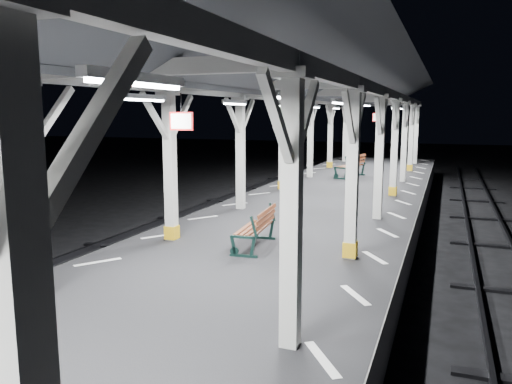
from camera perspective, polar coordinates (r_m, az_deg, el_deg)
The scene contains 8 objects.
ground at distance 9.18m, azimuth -4.77°, elevation -15.60°, with size 120.00×120.00×0.00m, color black.
platform at distance 8.99m, azimuth -4.82°, elevation -12.70°, with size 6.00×50.00×1.00m, color black.
hazard_stripes_left at distance 10.08m, azimuth -17.62°, elevation -7.64°, with size 1.00×48.00×0.01m, color silver.
hazard_stripes_right at distance 8.11m, azimuth 11.27°, elevation -11.48°, with size 1.00×48.00×0.01m, color silver.
track_left at distance 12.06m, azimuth -27.09°, elevation -10.09°, with size 2.20×60.00×0.16m.
canopy at distance 8.37m, azimuth -5.25°, elevation 14.04°, with size 5.40×49.00×4.65m.
bench_mid at distance 10.51m, azimuth 0.25°, elevation -4.00°, with size 0.73×1.62×0.85m.
bench_far at distance 22.58m, azimuth 10.96°, elevation 3.04°, with size 1.13×2.00×1.02m.
Camera 1 is at (3.66, -7.51, 3.81)m, focal length 35.00 mm.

